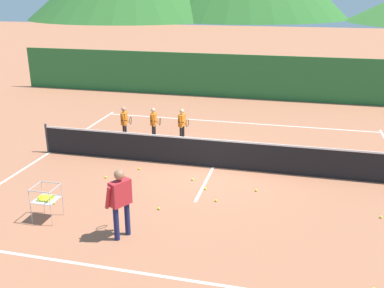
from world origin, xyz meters
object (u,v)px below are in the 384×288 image
(instructor, at_px, (120,197))
(student_2, at_px, (182,122))
(student_1, at_px, (154,121))
(tennis_ball_5, at_px, (381,217))
(tennis_ball_2, at_px, (205,189))
(tennis_ball_6, at_px, (216,200))
(tennis_ball_8, at_px, (139,169))
(tennis_ball_3, at_px, (256,190))
(ball_cart, at_px, (46,198))
(tennis_ball_10, at_px, (106,177))
(tennis_ball_9, at_px, (192,179))
(student_0, at_px, (125,120))
(tennis_ball_4, at_px, (54,203))
(tennis_ball_1, at_px, (159,208))
(tennis_net, at_px, (214,153))

(instructor, distance_m, student_2, 6.96)
(student_1, relative_size, tennis_ball_5, 18.77)
(tennis_ball_2, distance_m, tennis_ball_6, 0.81)
(tennis_ball_6, bearing_deg, tennis_ball_8, 150.05)
(tennis_ball_3, relative_size, tennis_ball_6, 1.00)
(ball_cart, relative_size, tennis_ball_2, 13.22)
(tennis_ball_10, bearing_deg, instructor, -59.43)
(student_2, distance_m, tennis_ball_5, 7.93)
(tennis_ball_8, xyz_separation_m, tennis_ball_9, (1.87, -0.42, 0.00))
(tennis_ball_9, bearing_deg, tennis_ball_8, 167.42)
(student_0, distance_m, tennis_ball_4, 5.56)
(student_2, xyz_separation_m, tennis_ball_5, (6.45, -4.55, -0.74))
(tennis_ball_1, bearing_deg, student_1, 109.58)
(student_1, height_order, tennis_ball_5, student_1)
(student_2, bearing_deg, student_1, -175.55)
(tennis_ball_2, bearing_deg, tennis_net, 93.52)
(student_2, xyz_separation_m, tennis_ball_1, (0.81, -5.46, -0.74))
(student_0, bearing_deg, student_1, 12.01)
(tennis_ball_3, distance_m, tennis_ball_9, 1.99)
(tennis_net, height_order, ball_cart, tennis_net)
(student_2, relative_size, tennis_ball_2, 18.93)
(tennis_ball_2, bearing_deg, tennis_ball_8, 158.15)
(ball_cart, height_order, tennis_ball_4, ball_cart)
(tennis_net, distance_m, tennis_ball_6, 2.51)
(instructor, relative_size, tennis_ball_10, 25.09)
(student_0, xyz_separation_m, tennis_ball_3, (5.40, -3.41, -0.76))
(student_1, distance_m, ball_cart, 6.56)
(instructor, distance_m, tennis_ball_8, 4.18)
(ball_cart, xyz_separation_m, tennis_ball_10, (0.36, 2.72, -0.55))
(tennis_net, xyz_separation_m, tennis_ball_9, (-0.41, -1.19, -0.47))
(tennis_ball_1, xyz_separation_m, tennis_ball_4, (-2.86, -0.37, 0.00))
(student_1, bearing_deg, tennis_ball_8, -81.01)
(ball_cart, relative_size, tennis_ball_1, 13.22)
(student_0, relative_size, tennis_ball_2, 19.30)
(instructor, xyz_separation_m, tennis_ball_1, (0.42, 1.48, -0.99))
(tennis_ball_6, xyz_separation_m, tennis_ball_10, (-3.60, 0.75, 0.00))
(tennis_ball_6, bearing_deg, tennis_ball_1, -149.38)
(student_1, height_order, tennis_ball_4, student_1)
(student_0, distance_m, tennis_ball_1, 6.00)
(tennis_net, height_order, tennis_ball_6, tennis_net)
(tennis_net, relative_size, tennis_ball_1, 178.38)
(tennis_ball_3, height_order, tennis_ball_8, same)
(ball_cart, distance_m, tennis_ball_6, 4.45)
(student_1, bearing_deg, tennis_ball_3, -40.27)
(tennis_ball_10, bearing_deg, tennis_ball_3, 2.03)
(tennis_net, distance_m, ball_cart, 5.54)
(student_1, relative_size, student_2, 0.99)
(tennis_ball_5, xyz_separation_m, tennis_ball_10, (-7.86, 0.66, 0.00))
(student_2, distance_m, tennis_ball_1, 5.57)
(tennis_ball_9, bearing_deg, tennis_ball_5, -12.16)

